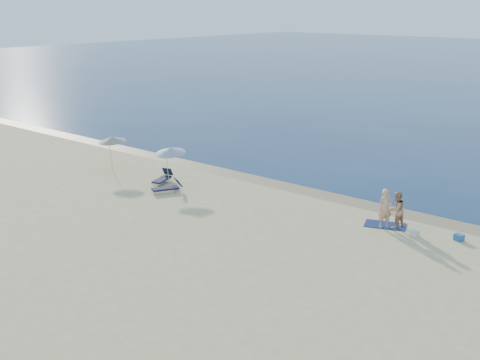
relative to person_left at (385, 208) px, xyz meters
name	(u,v)px	position (x,y,z in m)	size (l,w,h in m)	color
wet_sand_strip	(332,196)	(-4.35, 2.47, -0.93)	(240.00, 1.60, 0.00)	#847254
person_left	(385,208)	(0.00, 0.00, 0.00)	(0.68, 0.44, 1.85)	tan
person_right	(397,210)	(0.41, 0.32, -0.05)	(0.85, 0.66, 1.75)	tan
beach_towel	(385,225)	(-0.07, 0.27, -0.91)	(1.90, 1.06, 0.03)	#0E1D46
white_bag	(415,233)	(1.57, -0.14, -0.78)	(0.34, 0.29, 0.29)	silver
blue_cooler	(459,237)	(3.28, 0.64, -0.78)	(0.41, 0.29, 0.29)	#1D56A1
umbrella_near	(170,150)	(-12.78, -1.47, 1.05)	(2.11, 2.13, 2.30)	silver
umbrella_far	(112,139)	(-17.72, -1.70, 1.05)	(1.70, 1.72, 2.26)	silver
lounger_left	(163,178)	(-13.31, -1.62, -0.66)	(1.09, 1.78, 0.75)	#131A36
lounger_right	(168,187)	(-11.76, -2.70, -0.66)	(1.24, 1.73, 0.74)	#131735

